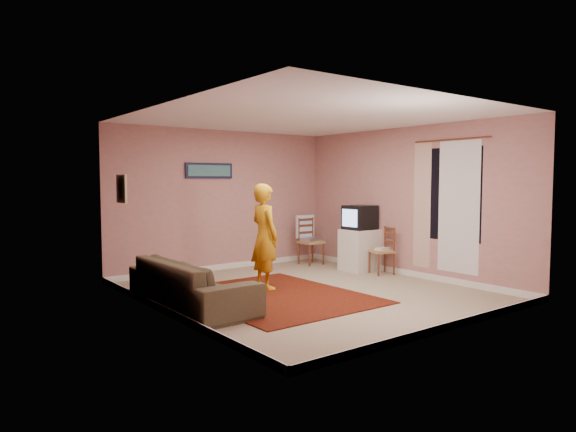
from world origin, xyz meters
TOP-DOWN VIEW (x-y plane):
  - ground at (0.00, 0.00)m, footprint 5.00×5.00m
  - wall_back at (0.00, 2.50)m, footprint 4.50×0.02m
  - wall_front at (0.00, -2.50)m, footprint 4.50×0.02m
  - wall_left at (-2.25, 0.00)m, footprint 0.02×5.00m
  - wall_right at (2.25, 0.00)m, footprint 0.02×5.00m
  - ceiling at (0.00, 0.00)m, footprint 4.50×5.00m
  - baseboard_back at (0.00, 2.49)m, footprint 4.50×0.02m
  - baseboard_front at (0.00, -2.49)m, footprint 4.50×0.02m
  - baseboard_left at (-2.24, 0.00)m, footprint 0.02×5.00m
  - baseboard_right at (2.24, 0.00)m, footprint 0.02×5.00m
  - window at (2.24, -0.90)m, footprint 0.01×1.10m
  - curtain_sheer at (2.23, -1.05)m, footprint 0.01×0.75m
  - curtain_floral at (2.21, -0.35)m, footprint 0.01×0.35m
  - curtain_rod at (2.20, -0.90)m, footprint 0.02×1.40m
  - picture_back at (-0.30, 2.47)m, footprint 0.95×0.04m
  - picture_left at (-2.22, 1.60)m, footprint 0.04×0.38m
  - area_rug at (-0.55, 0.06)m, footprint 2.23×2.79m
  - tv_cabinet at (1.95, 0.86)m, footprint 0.60×0.55m
  - crt_tv at (1.94, 0.86)m, footprint 0.53×0.47m
  - chair_a at (1.66, 1.91)m, footprint 0.42×0.40m
  - dvd_player at (1.66, 1.91)m, footprint 0.44×0.35m
  - blue_throw at (1.66, 2.10)m, footprint 0.43×0.05m
  - chair_b at (2.00, 0.35)m, footprint 0.46×0.48m
  - game_console at (2.00, 0.35)m, footprint 0.22×0.17m
  - sofa at (-1.80, 0.21)m, footprint 0.90×2.20m
  - person at (-0.38, 0.58)m, footprint 0.42×0.61m

SIDE VIEW (x-z plane):
  - ground at x=0.00m, z-range 0.00..0.00m
  - area_rug at x=-0.55m, z-range 0.00..0.01m
  - baseboard_back at x=0.00m, z-range 0.00..0.10m
  - baseboard_front at x=0.00m, z-range 0.00..0.10m
  - baseboard_left at x=-2.24m, z-range 0.00..0.10m
  - baseboard_right at x=2.24m, z-range 0.00..0.10m
  - sofa at x=-1.80m, z-range 0.00..0.64m
  - tv_cabinet at x=1.95m, z-range 0.00..0.77m
  - game_console at x=2.00m, z-range 0.43..0.48m
  - dvd_player at x=1.66m, z-range 0.47..0.54m
  - chair_b at x=2.00m, z-range 0.29..0.75m
  - chair_a at x=1.66m, z-range 0.31..0.82m
  - blue_throw at x=1.66m, z-range 0.52..0.97m
  - person at x=-0.38m, z-range 0.00..1.62m
  - crt_tv at x=1.94m, z-range 0.77..1.21m
  - curtain_sheer at x=2.23m, z-range 0.20..2.30m
  - curtain_floral at x=2.21m, z-range 0.20..2.30m
  - wall_back at x=0.00m, z-range 0.00..2.60m
  - wall_front at x=0.00m, z-range 0.00..2.60m
  - wall_left at x=-2.25m, z-range 0.00..2.60m
  - wall_right at x=2.25m, z-range 0.00..2.60m
  - window at x=2.24m, z-range 0.70..2.20m
  - picture_left at x=-2.22m, z-range 1.34..1.76m
  - picture_back at x=-0.30m, z-range 1.71..1.99m
  - curtain_rod at x=2.20m, z-range 2.31..2.33m
  - ceiling at x=0.00m, z-range 2.59..2.61m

